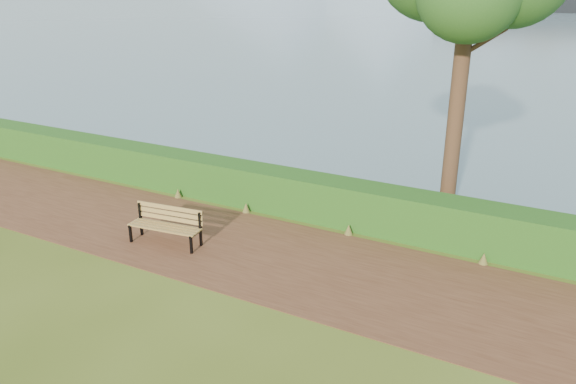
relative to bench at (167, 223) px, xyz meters
The scene contains 4 objects.
ground 1.74m from the bench, ahead, with size 140.00×140.00×0.00m, color #475518.
path 1.79m from the bench, 16.52° to the left, with size 40.00×3.40×0.01m, color #502C1B.
hedge 3.25m from the bench, 59.26° to the left, with size 32.00×0.85×1.00m, color #1D4C15.
bench is the anchor object (origin of this frame).
Camera 1 is at (5.86, -8.57, 5.26)m, focal length 35.00 mm.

